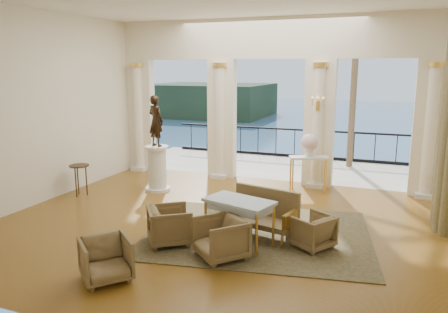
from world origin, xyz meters
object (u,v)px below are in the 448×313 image
at_px(armchair_c, 312,229).
at_px(statue, 156,121).
at_px(armchair_b, 221,236).
at_px(settee, 263,213).
at_px(game_table, 239,205).
at_px(pedestal, 157,169).
at_px(armchair_a, 106,257).
at_px(armchair_d, 170,223).
at_px(side_table, 79,169).
at_px(console_table, 309,163).

height_order(armchair_c, statue, statue).
xyz_separation_m(armchair_b, settee, (0.36, 1.24, 0.06)).
distance_m(game_table, statue, 4.22).
bearing_deg(settee, statue, 162.91).
distance_m(settee, statue, 4.22).
bearing_deg(settee, pedestal, 162.91).
height_order(armchair_a, statue, statue).
xyz_separation_m(armchair_a, armchair_d, (0.23, 1.60, 0.02)).
xyz_separation_m(armchair_a, game_table, (1.43, 2.03, 0.39)).
bearing_deg(armchair_a, side_table, 84.63).
height_order(pedestal, statue, statue).
bearing_deg(statue, console_table, -139.97).
relative_size(statue, side_table, 1.65).
relative_size(armchair_b, console_table, 0.74).
distance_m(game_table, pedestal, 4.09).
xyz_separation_m(settee, pedestal, (-3.44, 2.00, 0.12)).
relative_size(armchair_a, pedestal, 0.61).
height_order(armchair_a, armchair_c, armchair_a).
distance_m(armchair_a, game_table, 2.51).
height_order(armchair_a, settee, settee).
xyz_separation_m(armchair_c, side_table, (-6.02, 1.14, 0.34)).
relative_size(armchair_b, armchair_d, 1.01).
bearing_deg(armchair_b, armchair_a, -92.85).
bearing_deg(settee, side_table, -177.03).
height_order(armchair_c, settee, settee).
distance_m(armchair_c, game_table, 1.37).
bearing_deg(game_table, side_table, 178.78).
distance_m(armchair_d, statue, 3.87).
relative_size(pedestal, statue, 0.91).
distance_m(armchair_a, pedestal, 4.92).
distance_m(pedestal, side_table, 1.94).
relative_size(armchair_c, settee, 0.46).
xyz_separation_m(armchair_b, statue, (-3.08, 3.25, 1.45)).
bearing_deg(armchair_c, statue, -84.47).
distance_m(armchair_a, armchair_d, 1.62).
bearing_deg(statue, pedestal, -0.00).
height_order(armchair_b, statue, statue).
height_order(settee, pedestal, pedestal).
xyz_separation_m(armchair_b, console_table, (0.62, 4.59, 0.38)).
relative_size(armchair_a, settee, 0.50).
xyz_separation_m(settee, side_table, (-5.04, 0.90, 0.23)).
xyz_separation_m(armchair_b, pedestal, (-3.08, 3.25, 0.18)).
relative_size(armchair_a, side_table, 0.92).
bearing_deg(armchair_d, side_table, 25.76).
height_order(armchair_a, armchair_b, armchair_b).
bearing_deg(armchair_c, console_table, -136.04).
distance_m(statue, side_table, 2.26).
distance_m(game_table, console_table, 3.95).
bearing_deg(armchair_d, game_table, -106.64).
distance_m(settee, pedestal, 3.98).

